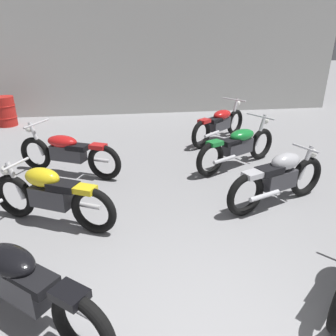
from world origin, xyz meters
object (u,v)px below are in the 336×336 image
at_px(motorcycle_right_row_1, 279,178).
at_px(motorcycle_right_row_3, 220,123).
at_px(motorcycle_left_row_1, 51,195).
at_px(motorcycle_right_row_2, 238,146).
at_px(oil_drum, 5,111).
at_px(motorcycle_left_row_2, 68,152).
at_px(motorcycle_left_row_0, 19,282).

height_order(motorcycle_right_row_1, motorcycle_right_row_3, motorcycle_right_row_3).
bearing_deg(motorcycle_left_row_1, motorcycle_right_row_3, 44.66).
bearing_deg(motorcycle_right_row_2, motorcycle_right_row_3, 85.40).
relative_size(motorcycle_right_row_2, motorcycle_right_row_3, 1.12).
xyz_separation_m(motorcycle_right_row_1, motorcycle_right_row_3, (0.05, 3.30, -0.01)).
bearing_deg(motorcycle_right_row_2, motorcycle_right_row_1, -86.98).
bearing_deg(motorcycle_left_row_1, oil_drum, 112.27).
xyz_separation_m(motorcycle_left_row_2, motorcycle_right_row_3, (3.45, 1.62, 0.00)).
height_order(motorcycle_left_row_1, motorcycle_right_row_3, motorcycle_right_row_3).
bearing_deg(motorcycle_left_row_2, motorcycle_right_row_1, -26.39).
distance_m(motorcycle_right_row_1, motorcycle_right_row_2, 1.59).
distance_m(motorcycle_right_row_3, oil_drum, 6.19).
bearing_deg(oil_drum, motorcycle_right_row_1, -44.49).
bearing_deg(motorcycle_left_row_2, oil_drum, 120.48).
bearing_deg(motorcycle_left_row_0, motorcycle_right_row_2, 45.83).
bearing_deg(motorcycle_left_row_1, motorcycle_right_row_2, 26.91).
distance_m(motorcycle_left_row_0, motorcycle_left_row_2, 3.44).
height_order(motorcycle_right_row_1, motorcycle_right_row_2, motorcycle_right_row_2).
bearing_deg(motorcycle_right_row_2, oil_drum, 144.45).
bearing_deg(motorcycle_left_row_2, motorcycle_left_row_0, -88.96).
distance_m(motorcycle_left_row_0, motorcycle_right_row_2, 4.66).
xyz_separation_m(motorcycle_left_row_0, motorcycle_right_row_3, (3.38, 5.06, 0.00)).
relative_size(motorcycle_left_row_1, motorcycle_left_row_2, 0.91).
bearing_deg(oil_drum, motorcycle_left_row_0, -72.16).
height_order(motorcycle_left_row_0, motorcycle_right_row_2, same).
bearing_deg(oil_drum, motorcycle_right_row_3, -21.75).
relative_size(motorcycle_right_row_2, oil_drum, 2.30).
height_order(motorcycle_left_row_0, motorcycle_left_row_2, same).
relative_size(motorcycle_left_row_2, motorcycle_right_row_2, 1.02).
bearing_deg(motorcycle_left_row_0, motorcycle_left_row_2, 91.04).
height_order(motorcycle_left_row_1, motorcycle_right_row_2, motorcycle_right_row_2).
relative_size(motorcycle_left_row_0, oil_drum, 2.07).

